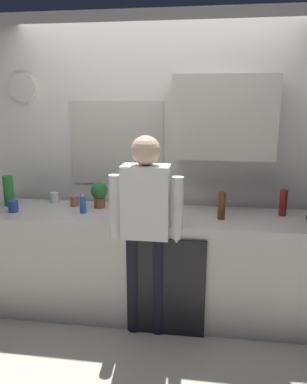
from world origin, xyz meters
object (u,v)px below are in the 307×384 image
Objects in this scene: bottle_red_vinegar at (283,203)px; potted_plant at (99,193)px; bottle_amber_beer at (222,205)px; person_at_sink at (146,221)px; cup_blue_mug at (13,206)px; cup_terracotta_mug at (75,201)px; cup_white_mug at (54,198)px; bottle_clear_soda at (9,191)px; dish_soap at (83,204)px.

potted_plant reaches higher than bottle_red_vinegar.
bottle_amber_beer is 0.63m from person_at_sink.
cup_blue_mug is 0.43× the size of potted_plant.
person_at_sink reaches higher than potted_plant.
potted_plant reaches higher than cup_terracotta_mug.
bottle_red_vinegar is 2.05m from cup_white_mug.
bottle_red_vinegar is at bearing -0.51° from potted_plant.
bottle_red_vinegar reaches higher than cup_terracotta_mug.
potted_plant is at bearing 4.12° from bottle_clear_soda.
cup_white_mug is 0.46m from dish_soap.
person_at_sink is at bearing -28.89° from cup_white_mug.
cup_white_mug is (-0.23, 0.08, 0.00)m from cup_terracotta_mug.
bottle_red_vinegar is 2.32× the size of cup_white_mug.
bottle_clear_soda is 0.41m from cup_white_mug.
bottle_red_vinegar is at bearing 1.09° from bottle_clear_soda.
potted_plant is (-1.07, 0.19, 0.02)m from bottle_amber_beer.
person_at_sink is at bearing -15.95° from bottle_clear_soda.
bottle_red_vinegar is 1.17m from person_at_sink.
person_at_sink is at bearing -156.33° from bottle_amber_beer.
bottle_amber_beer is 1.32m from cup_terracotta_mug.
potted_plant is at bearing 170.15° from bottle_amber_beer.
cup_terracotta_mug is at bearing 27.97° from cup_blue_mug.
person_at_sink reaches higher than cup_blue_mug.
bottle_clear_soda reaches higher than bottle_amber_beer.
cup_terracotta_mug is 0.25m from potted_plant.
cup_blue_mug is at bearing -125.80° from cup_white_mug.
cup_terracotta_mug is 0.97× the size of cup_white_mug.
bottle_amber_beer reaches higher than dish_soap.
dish_soap is (-1.67, -0.17, -0.03)m from bottle_red_vinegar.
bottle_clear_soda is 0.83m from potted_plant.
bottle_amber_beer and potted_plant have the same top height.
potted_plant is at bearing 152.71° from person_at_sink.
bottle_clear_soda is at bearing 178.33° from person_at_sink.
bottle_red_vinegar reaches higher than dish_soap.
bottle_clear_soda is 1.56× the size of dish_soap.
bottle_amber_beer is at bearing -3.79° from bottle_clear_soda.
person_at_sink is (1.19, -0.20, -0.01)m from cup_blue_mug.
bottle_amber_beer is at bearing -10.20° from cup_white_mug.
cup_blue_mug is (-1.77, -0.05, -0.06)m from bottle_amber_beer.
bottle_clear_soda is at bearing -175.88° from potted_plant.
bottle_red_vinegar is at bearing 35.62° from person_at_sink.
bottle_clear_soda is 3.04× the size of cup_terracotta_mug.
bottle_red_vinegar reaches higher than cup_blue_mug.
potted_plant is at bearing 18.65° from cup_blue_mug.
cup_blue_mug is 1.09× the size of cup_terracotta_mug.
bottle_clear_soda is at bearing -178.91° from bottle_red_vinegar.
person_at_sink is at bearing -9.63° from cup_blue_mug.
dish_soap is (-0.09, -0.18, -0.05)m from potted_plant.
bottle_amber_beer is at bearing -8.51° from cup_terracotta_mug.
potted_plant is 0.67m from person_at_sink.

